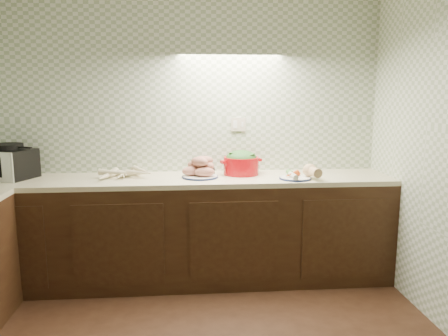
{
  "coord_description": "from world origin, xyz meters",
  "views": [
    {
      "loc": [
        0.09,
        -2.09,
        1.6
      ],
      "look_at": [
        0.37,
        1.25,
        1.02
      ],
      "focal_mm": 35.0,
      "sensor_mm": 36.0,
      "label": 1
    }
  ],
  "objects": [
    {
      "name": "room",
      "position": [
        0.0,
        0.0,
        1.63
      ],
      "size": [
        3.6,
        3.6,
        2.6
      ],
      "color": "black",
      "rests_on": "ground"
    },
    {
      "name": "counter",
      "position": [
        -0.68,
        0.68,
        0.45
      ],
      "size": [
        3.6,
        3.6,
        0.9
      ],
      "color": "black",
      "rests_on": "ground"
    },
    {
      "name": "toaster_oven",
      "position": [
        -1.39,
        1.6,
        1.03
      ],
      "size": [
        0.49,
        0.44,
        0.29
      ],
      "rotation": [
        0.0,
        0.0,
        -0.4
      ],
      "color": "black",
      "rests_on": "counter"
    },
    {
      "name": "parsnip_pile",
      "position": [
        -0.4,
        1.57,
        0.93
      ],
      "size": [
        0.39,
        0.38,
        0.08
      ],
      "color": "beige",
      "rests_on": "counter"
    },
    {
      "name": "sweet_potato_plate",
      "position": [
        0.2,
        1.5,
        0.97
      ],
      "size": [
        0.31,
        0.3,
        0.18
      ],
      "rotation": [
        0.0,
        0.0,
        -0.41
      ],
      "color": "#111C44",
      "rests_on": "counter"
    },
    {
      "name": "onion_bowl",
      "position": [
        0.24,
        1.62,
        0.95
      ],
      "size": [
        0.16,
        0.16,
        0.12
      ],
      "color": "black",
      "rests_on": "counter"
    },
    {
      "name": "dutch_oven",
      "position": [
        0.55,
        1.61,
        1.0
      ],
      "size": [
        0.39,
        0.39,
        0.21
      ],
      "rotation": [
        0.0,
        0.0,
        0.33
      ],
      "color": "#AF0A10",
      "rests_on": "counter"
    },
    {
      "name": "veg_plate",
      "position": [
        1.03,
        1.37,
        0.94
      ],
      "size": [
        0.31,
        0.27,
        0.12
      ],
      "rotation": [
        0.0,
        0.0,
        -0.03
      ],
      "color": "#111C44",
      "rests_on": "counter"
    }
  ]
}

